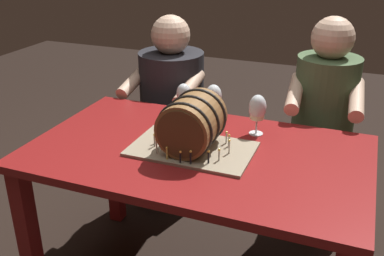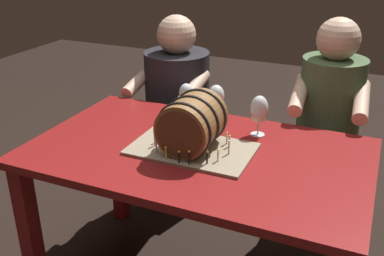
% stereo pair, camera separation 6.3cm
% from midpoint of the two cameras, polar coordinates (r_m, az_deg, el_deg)
% --- Properties ---
extents(dining_table, '(1.39, 0.83, 0.73)m').
position_cam_midpoint_polar(dining_table, '(1.90, -0.29, -5.71)').
color(dining_table, maroon).
rests_on(dining_table, ground).
extents(barrel_cake, '(0.50, 0.31, 0.24)m').
position_cam_midpoint_polar(barrel_cake, '(1.80, -1.01, 0.25)').
color(barrel_cake, gray).
rests_on(barrel_cake, dining_table).
extents(wine_glass_rose, '(0.07, 0.07, 0.18)m').
position_cam_midpoint_polar(wine_glass_rose, '(2.08, -1.94, 4.20)').
color(wine_glass_rose, white).
rests_on(wine_glass_rose, dining_table).
extents(wine_glass_red, '(0.08, 0.08, 0.17)m').
position_cam_midpoint_polar(wine_glass_red, '(2.10, 1.88, 3.94)').
color(wine_glass_red, white).
rests_on(wine_glass_red, dining_table).
extents(wine_glass_white, '(0.08, 0.08, 0.18)m').
position_cam_midpoint_polar(wine_glass_white, '(1.96, 7.41, 2.38)').
color(wine_glass_white, white).
rests_on(wine_glass_white, dining_table).
extents(person_seated_left, '(0.41, 0.48, 1.14)m').
position_cam_midpoint_polar(person_seated_left, '(2.68, -3.23, 1.49)').
color(person_seated_left, black).
rests_on(person_seated_left, ground).
extents(person_seated_right, '(0.37, 0.47, 1.19)m').
position_cam_midpoint_polar(person_seated_right, '(2.47, 15.25, -1.42)').
color(person_seated_right, '#2A3A24').
rests_on(person_seated_right, ground).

